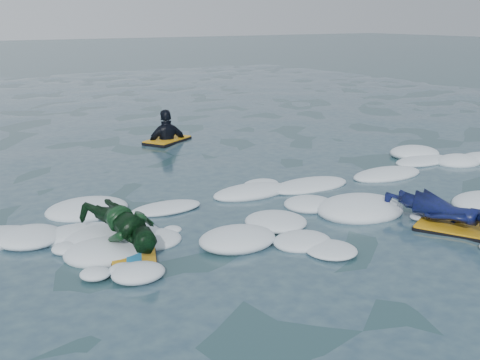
% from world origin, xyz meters
% --- Properties ---
extents(ground, '(120.00, 120.00, 0.00)m').
position_xyz_m(ground, '(0.00, 0.00, 0.00)').
color(ground, '#19363D').
rests_on(ground, ground).
extents(foam_band, '(12.00, 3.10, 0.30)m').
position_xyz_m(foam_band, '(0.00, 1.03, 0.00)').
color(foam_band, white).
rests_on(foam_band, ground).
extents(prone_woman_unit, '(0.94, 1.58, 0.38)m').
position_xyz_m(prone_woman_unit, '(2.55, -0.70, 0.20)').
color(prone_woman_unit, black).
rests_on(prone_woman_unit, ground).
extents(prone_child_unit, '(0.74, 1.32, 0.49)m').
position_xyz_m(prone_child_unit, '(-0.95, 0.66, 0.25)').
color(prone_child_unit, black).
rests_on(prone_child_unit, ground).
extents(waiting_rider_unit, '(1.15, 0.98, 1.52)m').
position_xyz_m(waiting_rider_unit, '(1.91, 5.65, -0.08)').
color(waiting_rider_unit, black).
rests_on(waiting_rider_unit, ground).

